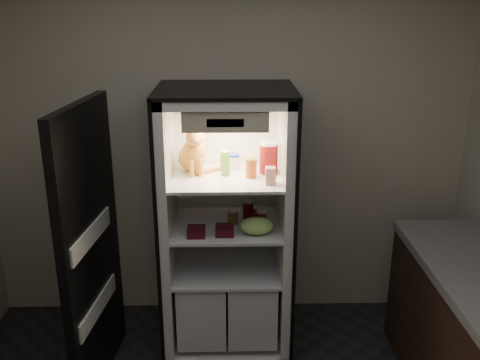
{
  "coord_description": "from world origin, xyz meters",
  "views": [
    {
      "loc": [
        0.02,
        -2.06,
        2.43
      ],
      "look_at": [
        0.09,
        1.32,
        1.26
      ],
      "focal_mm": 40.0,
      "sensor_mm": 36.0,
      "label": 1
    }
  ],
  "objects_px": {
    "berry_box_right": "(225,230)",
    "condiment_jar": "(233,217)",
    "refrigerator": "(227,240)",
    "salsa_jar": "(251,168)",
    "pepper_jar": "(269,158)",
    "cream_carton": "(270,176)",
    "soda_can_b": "(258,216)",
    "soda_can_a": "(248,211)",
    "mayo_tub": "(234,162)",
    "berry_box_left": "(196,232)",
    "soda_can_c": "(261,220)",
    "parmesan_shaker": "(225,163)",
    "tabby_cat": "(193,153)",
    "grape_bag": "(257,226)"
  },
  "relations": [
    {
      "from": "soda_can_a",
      "to": "soda_can_b",
      "type": "height_order",
      "value": "soda_can_a"
    },
    {
      "from": "berry_box_right",
      "to": "condiment_jar",
      "type": "bearing_deg",
      "value": 72.87
    },
    {
      "from": "pepper_jar",
      "to": "condiment_jar",
      "type": "distance_m",
      "value": 0.48
    },
    {
      "from": "refrigerator",
      "to": "parmesan_shaker",
      "type": "bearing_deg",
      "value": -96.35
    },
    {
      "from": "berry_box_left",
      "to": "berry_box_right",
      "type": "relative_size",
      "value": 0.98
    },
    {
      "from": "grape_bag",
      "to": "berry_box_left",
      "type": "xyz_separation_m",
      "value": [
        -0.4,
        -0.03,
        -0.03
      ]
    },
    {
      "from": "tabby_cat",
      "to": "salsa_jar",
      "type": "xyz_separation_m",
      "value": [
        0.39,
        -0.12,
        -0.07
      ]
    },
    {
      "from": "soda_can_b",
      "to": "grape_bag",
      "type": "height_order",
      "value": "soda_can_b"
    },
    {
      "from": "tabby_cat",
      "to": "parmesan_shaker",
      "type": "bearing_deg",
      "value": -31.36
    },
    {
      "from": "salsa_jar",
      "to": "cream_carton",
      "type": "bearing_deg",
      "value": -48.8
    },
    {
      "from": "mayo_tub",
      "to": "condiment_jar",
      "type": "xyz_separation_m",
      "value": [
        -0.01,
        -0.13,
        -0.36
      ]
    },
    {
      "from": "soda_can_c",
      "to": "condiment_jar",
      "type": "relative_size",
      "value": 1.35
    },
    {
      "from": "tabby_cat",
      "to": "soda_can_a",
      "type": "relative_size",
      "value": 2.69
    },
    {
      "from": "berry_box_left",
      "to": "grape_bag",
      "type": "bearing_deg",
      "value": 3.97
    },
    {
      "from": "parmesan_shaker",
      "to": "berry_box_left",
      "type": "relative_size",
      "value": 1.44
    },
    {
      "from": "refrigerator",
      "to": "condiment_jar",
      "type": "distance_m",
      "value": 0.21
    },
    {
      "from": "salsa_jar",
      "to": "soda_can_b",
      "type": "bearing_deg",
      "value": 11.9
    },
    {
      "from": "cream_carton",
      "to": "condiment_jar",
      "type": "relative_size",
      "value": 1.16
    },
    {
      "from": "refrigerator",
      "to": "berry_box_left",
      "type": "relative_size",
      "value": 16.11
    },
    {
      "from": "tabby_cat",
      "to": "grape_bag",
      "type": "relative_size",
      "value": 1.63
    },
    {
      "from": "refrigerator",
      "to": "mayo_tub",
      "type": "bearing_deg",
      "value": 54.97
    },
    {
      "from": "berry_box_right",
      "to": "refrigerator",
      "type": "bearing_deg",
      "value": 87.15
    },
    {
      "from": "refrigerator",
      "to": "parmesan_shaker",
      "type": "relative_size",
      "value": 11.21
    },
    {
      "from": "parmesan_shaker",
      "to": "grape_bag",
      "type": "relative_size",
      "value": 0.75
    },
    {
      "from": "berry_box_right",
      "to": "soda_can_a",
      "type": "bearing_deg",
      "value": 56.41
    },
    {
      "from": "mayo_tub",
      "to": "pepper_jar",
      "type": "relative_size",
      "value": 0.52
    },
    {
      "from": "soda_can_b",
      "to": "grape_bag",
      "type": "relative_size",
      "value": 0.6
    },
    {
      "from": "cream_carton",
      "to": "soda_can_b",
      "type": "relative_size",
      "value": 0.83
    },
    {
      "from": "soda_can_c",
      "to": "berry_box_right",
      "type": "distance_m",
      "value": 0.26
    },
    {
      "from": "refrigerator",
      "to": "pepper_jar",
      "type": "distance_m",
      "value": 0.67
    },
    {
      "from": "tabby_cat",
      "to": "soda_can_b",
      "type": "xyz_separation_m",
      "value": [
        0.44,
        -0.11,
        -0.42
      ]
    },
    {
      "from": "refrigerator",
      "to": "salsa_jar",
      "type": "xyz_separation_m",
      "value": [
        0.17,
        -0.09,
        0.56
      ]
    },
    {
      "from": "refrigerator",
      "to": "soda_can_a",
      "type": "distance_m",
      "value": 0.26
    },
    {
      "from": "tabby_cat",
      "to": "grape_bag",
      "type": "bearing_deg",
      "value": -43.5
    },
    {
      "from": "mayo_tub",
      "to": "soda_can_c",
      "type": "distance_m",
      "value": 0.45
    },
    {
      "from": "soda_can_b",
      "to": "refrigerator",
      "type": "bearing_deg",
      "value": 158.84
    },
    {
      "from": "soda_can_a",
      "to": "soda_can_b",
      "type": "bearing_deg",
      "value": -56.11
    },
    {
      "from": "parmesan_shaker",
      "to": "pepper_jar",
      "type": "height_order",
      "value": "pepper_jar"
    },
    {
      "from": "soda_can_c",
      "to": "berry_box_right",
      "type": "xyz_separation_m",
      "value": [
        -0.25,
        -0.08,
        -0.03
      ]
    },
    {
      "from": "cream_carton",
      "to": "soda_can_a",
      "type": "distance_m",
      "value": 0.44
    },
    {
      "from": "refrigerator",
      "to": "salsa_jar",
      "type": "distance_m",
      "value": 0.6
    },
    {
      "from": "cream_carton",
      "to": "parmesan_shaker",
      "type": "bearing_deg",
      "value": 147.77
    },
    {
      "from": "parmesan_shaker",
      "to": "condiment_jar",
      "type": "relative_size",
      "value": 1.76
    },
    {
      "from": "condiment_jar",
      "to": "berry_box_right",
      "type": "bearing_deg",
      "value": -107.13
    },
    {
      "from": "tabby_cat",
      "to": "berry_box_left",
      "type": "height_order",
      "value": "tabby_cat"
    },
    {
      "from": "salsa_jar",
      "to": "berry_box_right",
      "type": "relative_size",
      "value": 1.09
    },
    {
      "from": "salsa_jar",
      "to": "soda_can_c",
      "type": "xyz_separation_m",
      "value": [
        0.07,
        -0.05,
        -0.35
      ]
    },
    {
      "from": "parmesan_shaker",
      "to": "cream_carton",
      "type": "relative_size",
      "value": 1.52
    },
    {
      "from": "salsa_jar",
      "to": "condiment_jar",
      "type": "height_order",
      "value": "salsa_jar"
    },
    {
      "from": "cream_carton",
      "to": "berry_box_left",
      "type": "height_order",
      "value": "cream_carton"
    }
  ]
}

